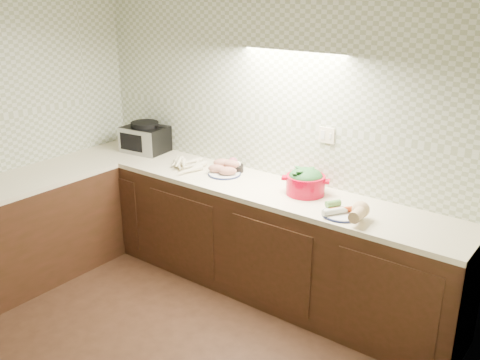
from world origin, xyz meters
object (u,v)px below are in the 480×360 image
Objects in this scene: toaster_oven at (145,138)px; onion_bowl at (234,166)px; parsnip_pile at (185,164)px; dutch_oven at (306,181)px; veg_plate at (351,211)px; sweet_potato_plate at (225,169)px.

toaster_oven reaches higher than onion_bowl.
toaster_oven is 0.97× the size of parsnip_pile.
onion_bowl is 0.76m from dutch_oven.
veg_plate is (1.22, -0.28, 0.00)m from onion_bowl.
onion_bowl is at bearing -4.12° from toaster_oven.
toaster_oven is 2.77× the size of onion_bowl.
veg_plate reaches higher than sweet_potato_plate.
dutch_oven reaches higher than parsnip_pile.
sweet_potato_plate is 0.11m from onion_bowl.
toaster_oven is at bearing 174.22° from veg_plate.
toaster_oven is at bearing 176.46° from sweet_potato_plate.
toaster_oven is 1.13× the size of dutch_oven.
toaster_oven is at bearing -177.31° from onion_bowl.
dutch_oven is at bearing 158.07° from veg_plate.
toaster_oven is at bearing 156.84° from dutch_oven.
dutch_oven reaches higher than onion_bowl.
onion_bowl is at bearing 24.96° from parsnip_pile.
veg_plate reaches higher than onion_bowl.
toaster_oven is 1.04m from onion_bowl.
toaster_oven is 1.03m from sweet_potato_plate.
parsnip_pile is 1.27× the size of veg_plate.
sweet_potato_plate is 0.78× the size of veg_plate.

